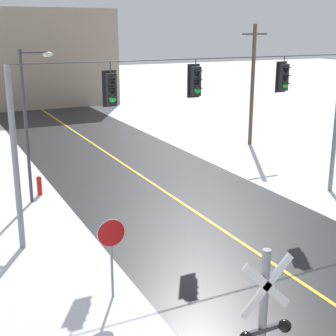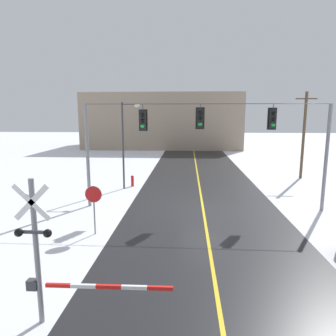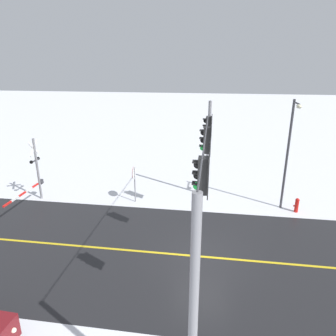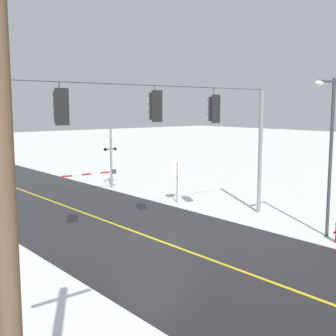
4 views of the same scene
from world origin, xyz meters
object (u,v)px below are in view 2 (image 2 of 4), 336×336
at_px(streetlamp_near, 126,138).
at_px(railroad_crossing, 48,255).
at_px(fire_hydrant, 132,181).
at_px(stop_sign, 94,199).
at_px(utility_pole, 304,134).

bearing_deg(streetlamp_near, railroad_crossing, -86.21).
bearing_deg(streetlamp_near, fire_hydrant, 69.15).
xyz_separation_m(streetlamp_near, fire_hydrant, (0.30, 0.78, -3.45)).
distance_m(railroad_crossing, fire_hydrant, 16.03).
distance_m(stop_sign, fire_hydrant, 9.86).
xyz_separation_m(railroad_crossing, fire_hydrant, (-0.71, 15.94, -1.51)).
xyz_separation_m(streetlamp_near, utility_pole, (14.76, 4.94, -0.01)).
xyz_separation_m(stop_sign, streetlamp_near, (-0.28, 9.00, 2.20)).
relative_size(stop_sign, utility_pole, 0.31).
bearing_deg(fire_hydrant, utility_pole, 16.07).
height_order(stop_sign, railroad_crossing, railroad_crossing).
distance_m(railroad_crossing, utility_pole, 24.44).
xyz_separation_m(fire_hydrant, utility_pole, (14.46, 4.17, 3.43)).
distance_m(streetlamp_near, utility_pole, 15.56).
height_order(railroad_crossing, streetlamp_near, streetlamp_near).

